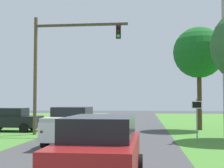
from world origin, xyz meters
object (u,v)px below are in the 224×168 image
crossing_suv_far (10,119)px  pickup_truck_lead (73,126)px  keep_moving_sign (197,114)px  red_suv_near (100,151)px  extra_tree_1 (199,53)px  traffic_light (58,58)px

crossing_suv_far → pickup_truck_lead: bearing=-46.3°
pickup_truck_lead → keep_moving_sign: bearing=20.8°
keep_moving_sign → red_suv_near: bearing=-111.6°
pickup_truck_lead → extra_tree_1: 13.44m
red_suv_near → keep_moving_sign: keep_moving_sign is taller
red_suv_near → crossing_suv_far: (-9.11, 14.94, -0.08)m
pickup_truck_lead → extra_tree_1: size_ratio=0.63×
keep_moving_sign → extra_tree_1: extra_tree_1 is taller
red_suv_near → crossing_suv_far: bearing=121.4°
pickup_truck_lead → extra_tree_1: (8.16, 9.33, 5.19)m
red_suv_near → crossing_suv_far: size_ratio=0.97×
keep_moving_sign → extra_tree_1: size_ratio=0.29×
red_suv_near → keep_moving_sign: 11.57m
red_suv_near → pickup_truck_lead: bearing=107.8°
pickup_truck_lead → keep_moving_sign: 7.36m
red_suv_near → pickup_truck_lead: pickup_truck_lead is taller
pickup_truck_lead → extra_tree_1: bearing=48.8°
red_suv_near → pickup_truck_lead: 8.54m
traffic_light → keep_moving_sign: bearing=-12.5°
pickup_truck_lead → traffic_light: traffic_light is taller
traffic_light → extra_tree_1: 11.42m
pickup_truck_lead → crossing_suv_far: size_ratio=1.14×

